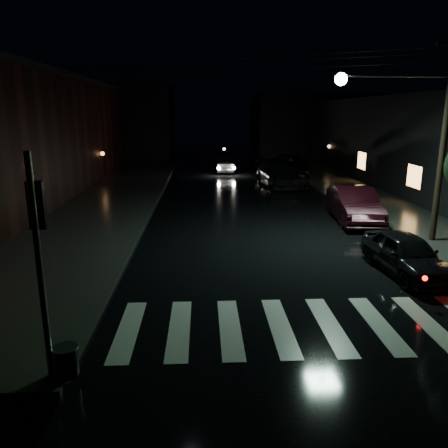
{
  "coord_description": "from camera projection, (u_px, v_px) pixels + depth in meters",
  "views": [
    {
      "loc": [
        0.6,
        -8.91,
        4.97
      ],
      "look_at": [
        1.24,
        4.19,
        1.6
      ],
      "focal_mm": 35.0,
      "sensor_mm": 36.0,
      "label": 1
    }
  ],
  "objects": [
    {
      "name": "ground",
      "position": [
        178.0,
        340.0,
        9.83
      ],
      "size": [
        120.0,
        120.0,
        0.0
      ],
      "primitive_type": "plane",
      "color": "black",
      "rests_on": "ground"
    },
    {
      "name": "sidewalk_left",
      "position": [
        98.0,
        207.0,
        23.12
      ],
      "size": [
        6.0,
        44.0,
        0.15
      ],
      "primitive_type": "cube",
      "color": "#282826",
      "rests_on": "ground"
    },
    {
      "name": "sidewalk_right",
      "position": [
        375.0,
        205.0,
        23.83
      ],
      "size": [
        4.0,
        44.0,
        0.15
      ],
      "primitive_type": "cube",
      "color": "#282826",
      "rests_on": "ground"
    },
    {
      "name": "building_far_left",
      "position": [
        113.0,
        121.0,
        51.9
      ],
      "size": [
        14.0,
        10.0,
        8.0
      ],
      "primitive_type": "cube",
      "color": "black",
      "rests_on": "ground"
    },
    {
      "name": "building_far_right",
      "position": [
        312.0,
        125.0,
        53.15
      ],
      "size": [
        14.0,
        10.0,
        7.0
      ],
      "primitive_type": "cube",
      "color": "black",
      "rests_on": "ground"
    },
    {
      "name": "crosswalk",
      "position": [
        305.0,
        326.0,
        10.45
      ],
      "size": [
        9.0,
        3.0,
        0.01
      ],
      "primitive_type": "cube",
      "color": "beige",
      "rests_on": "ground"
    },
    {
      "name": "signal_pole_corner",
      "position": [
        54.0,
        306.0,
        7.93
      ],
      "size": [
        0.68,
        0.61,
        4.2
      ],
      "color": "slate",
      "rests_on": "ground"
    },
    {
      "name": "utility_pole",
      "position": [
        428.0,
        123.0,
        15.87
      ],
      "size": [
        4.92,
        0.44,
        8.0
      ],
      "color": "black",
      "rests_on": "ground"
    },
    {
      "name": "parked_car_a",
      "position": [
        406.0,
        254.0,
        13.7
      ],
      "size": [
        1.86,
        3.94,
        1.3
      ],
      "primitive_type": "imported",
      "rotation": [
        0.0,
        0.0,
        0.09
      ],
      "color": "black",
      "rests_on": "ground"
    },
    {
      "name": "parked_car_b",
      "position": [
        354.0,
        205.0,
        20.26
      ],
      "size": [
        2.11,
        5.04,
        1.62
      ],
      "primitive_type": "imported",
      "rotation": [
        0.0,
        0.0,
        -0.08
      ],
      "color": "black",
      "rests_on": "ground"
    },
    {
      "name": "parked_car_c",
      "position": [
        278.0,
        174.0,
        30.09
      ],
      "size": [
        2.88,
        5.77,
        1.61
      ],
      "primitive_type": "imported",
      "rotation": [
        0.0,
        0.0,
        0.12
      ],
      "color": "black",
      "rests_on": "ground"
    },
    {
      "name": "parked_car_d",
      "position": [
        290.0,
        165.0,
        35.08
      ],
      "size": [
        3.11,
        6.08,
        1.64
      ],
      "primitive_type": "imported",
      "rotation": [
        0.0,
        0.0,
        -0.07
      ],
      "color": "black",
      "rests_on": "ground"
    },
    {
      "name": "oncoming_car",
      "position": [
        223.0,
        165.0,
        37.01
      ],
      "size": [
        1.61,
        4.07,
        1.32
      ],
      "primitive_type": "imported",
      "rotation": [
        0.0,
        0.0,
        3.2
      ],
      "color": "black",
      "rests_on": "ground"
    }
  ]
}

